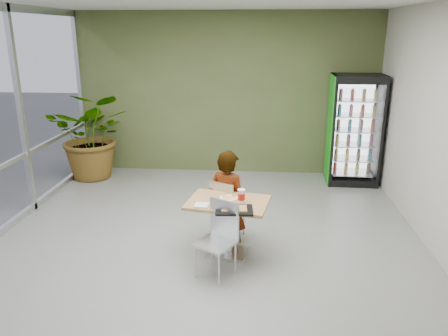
{
  "coord_description": "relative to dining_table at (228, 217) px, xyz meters",
  "views": [
    {
      "loc": [
        0.68,
        -5.23,
        2.81
      ],
      "look_at": [
        0.21,
        0.51,
        1.0
      ],
      "focal_mm": 35.0,
      "sensor_mm": 36.0,
      "label": 1
    }
  ],
  "objects": [
    {
      "name": "ground",
      "position": [
        -0.31,
        0.09,
        -0.54
      ],
      "size": [
        7.0,
        7.0,
        0.0
      ],
      "primitive_type": "plane",
      "color": "gray",
      "rests_on": "ground"
    },
    {
      "name": "seated_woman",
      "position": [
        -0.03,
        0.47,
        -0.04
      ],
      "size": [
        0.7,
        0.61,
        1.59
      ],
      "primitive_type": "imported",
      "rotation": [
        0.0,
        0.0,
        2.65
      ],
      "color": "black",
      "rests_on": "ground"
    },
    {
      "name": "napkin_stack",
      "position": [
        -0.31,
        -0.19,
        0.22
      ],
      "size": [
        0.18,
        0.18,
        0.02
      ],
      "primitive_type": "cube",
      "rotation": [
        0.0,
        0.0,
        -0.06
      ],
      "color": "white",
      "rests_on": "dining_table"
    },
    {
      "name": "chair_far",
      "position": [
        -0.08,
        0.44,
        -0.03
      ],
      "size": [
        0.52,
        0.52,
        0.87
      ],
      "rotation": [
        0.0,
        0.0,
        2.65
      ],
      "color": "silver",
      "rests_on": "ground"
    },
    {
      "name": "cafeteria_tray",
      "position": [
        0.1,
        -0.31,
        0.23
      ],
      "size": [
        0.47,
        0.35,
        0.03
      ],
      "primitive_type": "cube",
      "rotation": [
        0.0,
        0.0,
        0.07
      ],
      "color": "black",
      "rests_on": "dining_table"
    },
    {
      "name": "beverage_fridge",
      "position": [
        2.16,
        3.09,
        0.49
      ],
      "size": [
        0.96,
        0.74,
        2.06
      ],
      "rotation": [
        0.0,
        0.0,
        -0.02
      ],
      "color": "black",
      "rests_on": "ground"
    },
    {
      "name": "potted_plant",
      "position": [
        -2.87,
        2.97,
        0.33
      ],
      "size": [
        1.64,
        1.44,
        1.72
      ],
      "primitive_type": "imported",
      "rotation": [
        0.0,
        0.0,
        0.07
      ],
      "color": "#2C6F32",
      "rests_on": "ground"
    },
    {
      "name": "dining_table",
      "position": [
        0.0,
        0.0,
        0.0
      ],
      "size": [
        1.11,
        0.86,
        0.75
      ],
      "rotation": [
        0.0,
        0.0,
        -0.17
      ],
      "color": "tan",
      "rests_on": "ground"
    },
    {
      "name": "pizza_plate",
      "position": [
        0.0,
        0.09,
        0.23
      ],
      "size": [
        0.32,
        0.33,
        0.03
      ],
      "color": "white",
      "rests_on": "dining_table"
    },
    {
      "name": "chair_near",
      "position": [
        -0.06,
        -0.46,
        -0.0
      ],
      "size": [
        0.55,
        0.55,
        0.91
      ],
      "rotation": [
        0.0,
        0.0,
        -0.52
      ],
      "color": "silver",
      "rests_on": "ground"
    },
    {
      "name": "room_envelope",
      "position": [
        -0.31,
        0.09,
        1.06
      ],
      "size": [
        6.0,
        7.0,
        3.2
      ],
      "primitive_type": null,
      "color": "beige",
      "rests_on": "ground"
    },
    {
      "name": "soda_cup",
      "position": [
        0.17,
        -0.01,
        0.29
      ],
      "size": [
        0.09,
        0.09,
        0.17
      ],
      "color": "white",
      "rests_on": "dining_table"
    }
  ]
}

